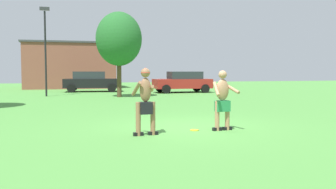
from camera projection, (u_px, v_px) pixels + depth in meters
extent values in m
plane|color=#4C8E3D|center=(188.00, 127.00, 11.03)|extent=(80.00, 80.00, 0.00)
cube|color=black|center=(138.00, 134.00, 9.59)|extent=(0.27, 0.14, 0.09)
cylinder|color=#936647|center=(138.00, 119.00, 9.57)|extent=(0.13, 0.13, 0.87)
cube|color=black|center=(153.00, 133.00, 9.74)|extent=(0.27, 0.14, 0.09)
cylinder|color=#936647|center=(153.00, 118.00, 9.71)|extent=(0.13, 0.13, 0.87)
cube|color=black|center=(146.00, 108.00, 9.62)|extent=(0.34, 0.27, 0.31)
ellipsoid|color=#936647|center=(145.00, 90.00, 9.59)|extent=(0.33, 0.25, 0.63)
cylinder|color=#936647|center=(137.00, 89.00, 9.61)|extent=(0.20, 0.55, 0.41)
cylinder|color=#936647|center=(152.00, 88.00, 9.76)|extent=(0.20, 0.61, 0.21)
sphere|color=#936647|center=(145.00, 73.00, 9.56)|extent=(0.24, 0.24, 0.24)
cone|color=red|center=(145.00, 70.00, 9.56)|extent=(0.28, 0.28, 0.13)
cube|color=black|center=(227.00, 128.00, 10.53)|extent=(0.27, 0.14, 0.09)
cylinder|color=tan|center=(227.00, 115.00, 10.50)|extent=(0.13, 0.13, 0.84)
cube|color=black|center=(217.00, 129.00, 10.41)|extent=(0.27, 0.14, 0.09)
cylinder|color=tan|center=(217.00, 116.00, 10.39)|extent=(0.13, 0.13, 0.84)
cube|color=#28844C|center=(222.00, 106.00, 10.43)|extent=(0.42, 0.28, 0.30)
ellipsoid|color=tan|center=(222.00, 90.00, 10.40)|extent=(0.40, 0.26, 0.61)
cylinder|color=tan|center=(232.00, 89.00, 10.39)|extent=(0.26, 0.57, 0.28)
cylinder|color=tan|center=(216.00, 89.00, 10.21)|extent=(0.17, 0.54, 0.40)
sphere|color=tan|center=(223.00, 75.00, 10.37)|extent=(0.23, 0.23, 0.23)
cylinder|color=yellow|center=(194.00, 130.00, 10.43)|extent=(0.25, 0.25, 0.03)
cube|color=maroon|center=(182.00, 84.00, 28.02)|extent=(4.32, 1.86, 0.70)
cube|color=#282D33|center=(185.00, 75.00, 28.03)|extent=(2.43, 1.62, 0.56)
cylinder|color=black|center=(166.00, 89.00, 26.77)|extent=(0.64, 0.23, 0.64)
cylinder|color=black|center=(160.00, 88.00, 28.49)|extent=(0.64, 0.23, 0.64)
cylinder|color=black|center=(205.00, 89.00, 27.59)|extent=(0.64, 0.23, 0.64)
cylinder|color=black|center=(197.00, 87.00, 29.31)|extent=(0.64, 0.23, 0.64)
cube|color=black|center=(92.00, 83.00, 29.01)|extent=(4.45, 2.18, 0.70)
cube|color=#282D33|center=(89.00, 75.00, 28.94)|extent=(2.54, 1.80, 0.56)
cylinder|color=black|center=(111.00, 87.00, 30.18)|extent=(0.66, 0.28, 0.64)
cylinder|color=black|center=(112.00, 88.00, 28.41)|extent=(0.66, 0.28, 0.64)
cylinder|color=black|center=(73.00, 87.00, 29.66)|extent=(0.66, 0.28, 0.64)
cylinder|color=black|center=(71.00, 88.00, 27.89)|extent=(0.66, 0.28, 0.64)
cylinder|color=black|center=(46.00, 54.00, 23.81)|extent=(0.12, 0.12, 5.44)
cube|color=#333338|center=(45.00, 9.00, 23.62)|extent=(0.60, 0.24, 0.20)
cube|color=brown|center=(70.00, 66.00, 35.10)|extent=(8.10, 4.96, 4.11)
cube|color=#3F3F44|center=(70.00, 43.00, 34.96)|extent=(8.42, 5.16, 0.16)
cylinder|color=#4C3823|center=(119.00, 77.00, 23.27)|extent=(0.28, 0.28, 2.45)
ellipsoid|color=#236028|center=(119.00, 39.00, 23.11)|extent=(2.86, 2.86, 3.35)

